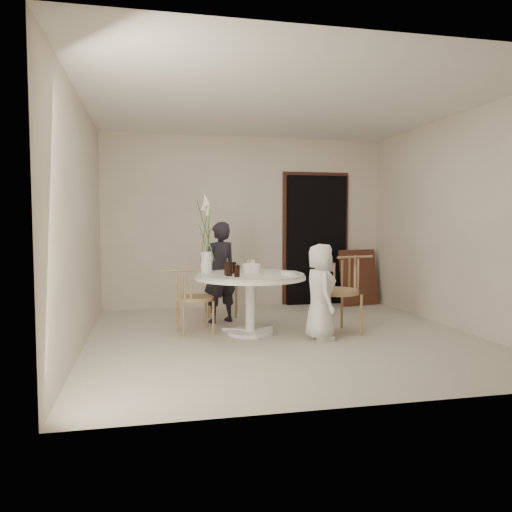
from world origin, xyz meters
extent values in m
plane|color=beige|center=(0.00, 0.00, 0.00)|extent=(4.50, 4.50, 0.00)
plane|color=white|center=(0.00, 0.00, 2.70)|extent=(4.50, 4.50, 0.00)
plane|color=beige|center=(0.00, 2.25, 1.35)|extent=(4.50, 0.00, 4.50)
plane|color=beige|center=(0.00, -2.25, 1.35)|extent=(4.50, 0.00, 4.50)
plane|color=beige|center=(-2.25, 0.00, 1.35)|extent=(0.00, 4.50, 4.50)
plane|color=beige|center=(2.25, 0.00, 1.35)|extent=(0.00, 4.50, 4.50)
cube|color=black|center=(1.15, 2.19, 1.05)|extent=(1.00, 0.10, 2.10)
cube|color=#4F2B1B|center=(1.15, 2.23, 1.11)|extent=(1.12, 0.03, 2.22)
cylinder|color=white|center=(-0.35, 0.25, 0.02)|extent=(0.56, 0.56, 0.04)
cylinder|color=white|center=(-0.35, 0.25, 0.34)|extent=(0.12, 0.12, 0.65)
cylinder|color=white|center=(-0.35, 0.25, 0.68)|extent=(1.33, 1.33, 0.03)
cylinder|color=beige|center=(-0.35, 0.25, 0.71)|extent=(1.30, 1.30, 0.04)
cube|color=#4F2B1B|center=(1.80, 1.95, 0.45)|extent=(0.70, 0.33, 0.90)
cylinder|color=tan|center=(-0.72, 1.36, 0.22)|extent=(0.03, 0.03, 0.43)
cylinder|color=tan|center=(-0.34, 1.29, 0.22)|extent=(0.03, 0.03, 0.43)
cylinder|color=tan|center=(-0.65, 1.74, 0.22)|extent=(0.03, 0.03, 0.43)
cylinder|color=tan|center=(-0.27, 1.67, 0.22)|extent=(0.03, 0.03, 0.43)
cylinder|color=tan|center=(-0.50, 1.51, 0.45)|extent=(0.48, 0.48, 0.05)
cylinder|color=tan|center=(0.43, 0.25, 0.24)|extent=(0.03, 0.03, 0.49)
cylinder|color=tan|center=(0.50, -0.18, 0.24)|extent=(0.03, 0.03, 0.49)
cylinder|color=tan|center=(0.85, 0.32, 0.24)|extent=(0.03, 0.03, 0.49)
cylinder|color=tan|center=(0.93, -0.11, 0.24)|extent=(0.03, 0.03, 0.49)
cylinder|color=tan|center=(0.68, 0.07, 0.51)|extent=(0.54, 0.54, 0.05)
cylinder|color=tan|center=(-0.79, 0.31, 0.20)|extent=(0.03, 0.03, 0.41)
cylinder|color=tan|center=(-0.84, 0.67, 0.20)|extent=(0.03, 0.03, 0.41)
cylinder|color=tan|center=(-1.15, 0.26, 0.20)|extent=(0.03, 0.03, 0.41)
cylinder|color=tan|center=(-1.20, 0.62, 0.20)|extent=(0.03, 0.03, 0.41)
cylinder|color=tan|center=(-1.00, 0.46, 0.42)|extent=(0.45, 0.45, 0.05)
imported|color=black|center=(-0.61, 1.02, 0.68)|extent=(0.58, 0.49, 1.35)
imported|color=white|center=(0.38, -0.19, 0.55)|extent=(0.38, 0.56, 1.10)
cylinder|color=white|center=(-0.32, 0.34, 0.79)|extent=(0.23, 0.23, 0.11)
cylinder|color=beige|center=(-0.32, 0.34, 0.87)|extent=(0.01, 0.01, 0.05)
cylinder|color=beige|center=(-0.28, 0.36, 0.87)|extent=(0.01, 0.01, 0.05)
cylinder|color=beige|center=(-0.36, 0.35, 0.87)|extent=(0.01, 0.01, 0.05)
cylinder|color=beige|center=(-0.30, 0.30, 0.87)|extent=(0.01, 0.01, 0.05)
cylinder|color=black|center=(-0.64, 0.07, 0.81)|extent=(0.09, 0.09, 0.16)
cylinder|color=black|center=(-0.57, -0.06, 0.80)|extent=(0.07, 0.07, 0.14)
cylinder|color=black|center=(-0.54, 0.34, 0.80)|extent=(0.08, 0.08, 0.14)
cylinder|color=black|center=(-0.64, 0.18, 0.80)|extent=(0.08, 0.08, 0.15)
cylinder|color=white|center=(0.06, 0.00, 0.75)|extent=(0.25, 0.25, 0.05)
cylinder|color=white|center=(-0.85, 0.47, 0.86)|extent=(0.14, 0.14, 0.26)
cylinder|color=#3B6129|center=(-0.83, 0.48, 1.19)|extent=(0.01, 0.01, 0.66)
cone|color=white|center=(-0.83, 0.48, 1.52)|extent=(0.07, 0.07, 0.17)
cylinder|color=#3B6129|center=(-0.87, 0.49, 1.22)|extent=(0.01, 0.01, 0.71)
cone|color=white|center=(-0.87, 0.49, 1.57)|extent=(0.07, 0.07, 0.17)
cylinder|color=#3B6129|center=(-0.86, 0.44, 1.24)|extent=(0.01, 0.01, 0.77)
cone|color=white|center=(-0.86, 0.44, 1.63)|extent=(0.07, 0.07, 0.17)
camera|label=1|loc=(-1.55, -5.59, 1.36)|focal=35.00mm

